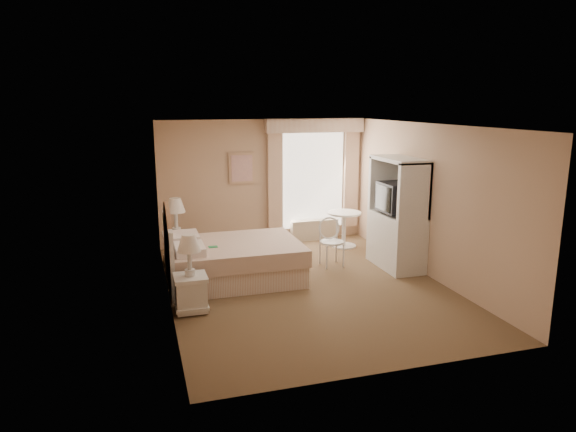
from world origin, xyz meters
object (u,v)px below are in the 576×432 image
object	(u,v)px
nightstand_near	(190,283)
armoire	(397,222)
nightstand_far	(177,239)
round_table	(344,224)
bed	(228,259)
cafe_chair	(331,238)

from	to	relation	value
nightstand_near	armoire	xyz separation A→B (m)	(3.65, 0.97, 0.39)
nightstand_near	nightstand_far	world-z (taller)	nightstand_far
round_table	bed	bearing A→B (deg)	-153.01
nightstand_far	round_table	world-z (taller)	nightstand_far
bed	cafe_chair	xyz separation A→B (m)	(1.87, 0.27, 0.15)
nightstand_far	round_table	distance (m)	3.28
bed	nightstand_far	world-z (taller)	bed
nightstand_near	armoire	size ratio (longest dim) A/B	0.56
round_table	cafe_chair	xyz separation A→B (m)	(-0.68, -1.03, 0.02)
nightstand_near	cafe_chair	size ratio (longest dim) A/B	1.27
bed	armoire	distance (m)	2.97
nightstand_near	round_table	size ratio (longest dim) A/B	1.53
nightstand_far	cafe_chair	xyz separation A→B (m)	(2.59, -0.86, 0.05)
bed	nightstand_near	world-z (taller)	bed
armoire	nightstand_near	bearing A→B (deg)	-165.07
cafe_chair	bed	bearing A→B (deg)	-173.19
nightstand_near	nightstand_far	distance (m)	2.26
bed	cafe_chair	size ratio (longest dim) A/B	2.48
cafe_chair	round_table	bearing A→B (deg)	54.87
bed	round_table	bearing A→B (deg)	26.99
nightstand_far	cafe_chair	distance (m)	2.73
bed	armoire	bearing A→B (deg)	-2.94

